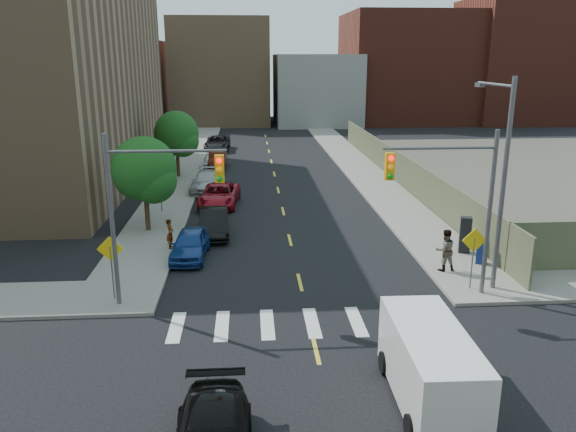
{
  "coord_description": "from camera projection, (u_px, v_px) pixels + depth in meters",
  "views": [
    {
      "loc": [
        -2.19,
        -15.21,
        9.74
      ],
      "look_at": [
        -0.26,
        11.84,
        2.0
      ],
      "focal_mm": 35.0,
      "sensor_mm": 36.0,
      "label": 1
    }
  ],
  "objects": [
    {
      "name": "parked_car_red",
      "position": [
        219.0,
        195.0,
        37.75
      ],
      "size": [
        2.9,
        5.45,
        1.46
      ],
      "primitive_type": "imported",
      "rotation": [
        0.0,
        0.0,
        -0.09
      ],
      "color": "maroon",
      "rests_on": "ground"
    },
    {
      "name": "ground",
      "position": [
        323.0,
        382.0,
        17.41
      ],
      "size": [
        160.0,
        160.0,
        0.0
      ],
      "primitive_type": "plane",
      "color": "black",
      "rests_on": "ground"
    },
    {
      "name": "warn_sign_ne",
      "position": [
        474.0,
        247.0,
        23.59
      ],
      "size": [
        1.06,
        0.06,
        2.83
      ],
      "color": "#59595E",
      "rests_on": "ground"
    },
    {
      "name": "parked_car_grey",
      "position": [
        217.0,
        143.0,
        60.05
      ],
      "size": [
        2.72,
        5.58,
        1.53
      ],
      "primitive_type": "imported",
      "rotation": [
        0.0,
        0.0,
        -0.03
      ],
      "color": "black",
      "rests_on": "ground"
    },
    {
      "name": "fence_north",
      "position": [
        397.0,
        167.0,
        44.58
      ],
      "size": [
        0.12,
        44.0,
        2.5
      ],
      "primitive_type": "cube",
      "color": "#575F43",
      "rests_on": "ground"
    },
    {
      "name": "payphone",
      "position": [
        465.0,
        235.0,
        28.25
      ],
      "size": [
        0.66,
        0.59,
        1.85
      ],
      "primitive_type": "cube",
      "rotation": [
        0.0,
        0.0,
        -0.29
      ],
      "color": "black",
      "rests_on": "sidewalk_ne"
    },
    {
      "name": "bg_bldg_midwest",
      "position": [
        221.0,
        72.0,
        84.0
      ],
      "size": [
        14.0,
        16.0,
        15.0
      ],
      "primitive_type": "cube",
      "color": "#8C6B4C",
      "rests_on": "ground"
    },
    {
      "name": "bg_bldg_east",
      "position": [
        405.0,
        68.0,
        85.78
      ],
      "size": [
        18.0,
        18.0,
        16.0
      ],
      "primitive_type": "cube",
      "color": "#592319",
      "rests_on": "ground"
    },
    {
      "name": "warn_sign_midwest",
      "position": [
        160.0,
        183.0,
        35.51
      ],
      "size": [
        1.06,
        0.06,
        2.83
      ],
      "color": "#59595E",
      "rests_on": "ground"
    },
    {
      "name": "bg_bldg_west",
      "position": [
        110.0,
        83.0,
        81.4
      ],
      "size": [
        14.0,
        18.0,
        12.0
      ],
      "primitive_type": "cube",
      "color": "#592319",
      "rests_on": "ground"
    },
    {
      "name": "parked_car_silver",
      "position": [
        206.0,
        182.0,
        41.74
      ],
      "size": [
        2.38,
        5.22,
        1.48
      ],
      "primitive_type": "imported",
      "rotation": [
        0.0,
        0.0,
        -0.06
      ],
      "color": "#A9ADB1",
      "rests_on": "ground"
    },
    {
      "name": "sidewalk_nw",
      "position": [
        193.0,
        155.0,
        56.67
      ],
      "size": [
        3.5,
        73.0,
        0.15
      ],
      "primitive_type": "cube",
      "color": "gray",
      "rests_on": "ground"
    },
    {
      "name": "sidewalk_ne",
      "position": [
        345.0,
        154.0,
        57.72
      ],
      "size": [
        3.5,
        73.0,
        0.15
      ],
      "primitive_type": "cube",
      "color": "gray",
      "rests_on": "ground"
    },
    {
      "name": "signal_nw",
      "position": [
        150.0,
        197.0,
        21.51
      ],
      "size": [
        4.59,
        0.3,
        7.0
      ],
      "color": "#59595E",
      "rests_on": "ground"
    },
    {
      "name": "bg_bldg_fareast",
      "position": [
        513.0,
        61.0,
        84.68
      ],
      "size": [
        14.0,
        16.0,
        18.0
      ],
      "primitive_type": "cube",
      "color": "#592319",
      "rests_on": "ground"
    },
    {
      "name": "parked_car_maroon",
      "position": [
        218.0,
        160.0,
        50.67
      ],
      "size": [
        1.6,
        4.44,
        1.46
      ],
      "primitive_type": "imported",
      "rotation": [
        0.0,
        0.0,
        -0.01
      ],
      "color": "#3D140C",
      "rests_on": "ground"
    },
    {
      "name": "pedestrian_west",
      "position": [
        170.0,
        234.0,
        28.91
      ],
      "size": [
        0.38,
        0.57,
        1.55
      ],
      "primitive_type": "imported",
      "rotation": [
        0.0,
        0.0,
        1.59
      ],
      "color": "gray",
      "rests_on": "sidewalk_nw"
    },
    {
      "name": "parked_car_blue",
      "position": [
        190.0,
        244.0,
        27.95
      ],
      "size": [
        1.91,
        4.25,
        1.42
      ],
      "primitive_type": "imported",
      "rotation": [
        0.0,
        0.0,
        -0.06
      ],
      "color": "navy",
      "rests_on": "ground"
    },
    {
      "name": "smokestack",
      "position": [
        543.0,
        26.0,
        83.58
      ],
      "size": [
        1.8,
        1.8,
        28.0
      ],
      "primitive_type": "cylinder",
      "color": "#8C6B4C",
      "rests_on": "ground"
    },
    {
      "name": "parked_car_white",
      "position": [
        212.0,
        161.0,
        50.58
      ],
      "size": [
        1.73,
        3.9,
        1.3
      ],
      "primitive_type": "imported",
      "rotation": [
        0.0,
        0.0,
        0.05
      ],
      "color": "silver",
      "rests_on": "ground"
    },
    {
      "name": "parked_car_black",
      "position": [
        214.0,
        222.0,
        31.52
      ],
      "size": [
        1.88,
        4.61,
        1.49
      ],
      "primitive_type": "imported",
      "rotation": [
        0.0,
        0.0,
        0.07
      ],
      "color": "black",
      "rests_on": "ground"
    },
    {
      "name": "tree_west_near",
      "position": [
        144.0,
        173.0,
        31.3
      ],
      "size": [
        3.66,
        3.64,
        5.52
      ],
      "color": "#332114",
      "rests_on": "ground"
    },
    {
      "name": "tree_west_far",
      "position": [
        177.0,
        136.0,
        45.69
      ],
      "size": [
        3.66,
        3.64,
        5.52
      ],
      "color": "#332114",
      "rests_on": "ground"
    },
    {
      "name": "streetlight_ne",
      "position": [
        501.0,
        170.0,
        23.16
      ],
      "size": [
        0.25,
        3.7,
        9.0
      ],
      "color": "#59595E",
      "rests_on": "ground"
    },
    {
      "name": "cargo_van",
      "position": [
        428.0,
        362.0,
        16.24
      ],
      "size": [
        2.17,
        5.02,
        2.28
      ],
      "rotation": [
        0.0,
        0.0,
        -0.02
      ],
      "color": "white",
      "rests_on": "ground"
    },
    {
      "name": "pedestrian_east",
      "position": [
        445.0,
        250.0,
        25.83
      ],
      "size": [
        1.02,
        0.83,
        1.98
      ],
      "primitive_type": "imported",
      "rotation": [
        0.0,
        0.0,
        3.23
      ],
      "color": "gray",
      "rests_on": "sidewalk_ne"
    },
    {
      "name": "mailbox",
      "position": [
        482.0,
        251.0,
        26.79
      ],
      "size": [
        0.64,
        0.58,
        1.28
      ],
      "rotation": [
        0.0,
        0.0,
        -0.42
      ],
      "color": "navy",
      "rests_on": "sidewalk_ne"
    },
    {
      "name": "warn_sign_nw",
      "position": [
        111.0,
        256.0,
        22.56
      ],
      "size": [
        1.06,
        0.06,
        2.83
      ],
      "color": "#59595E",
      "rests_on": "ground"
    },
    {
      "name": "bg_bldg_center",
      "position": [
        315.0,
        89.0,
        83.73
      ],
      "size": [
        12.0,
        16.0,
        10.0
      ],
      "primitive_type": "cube",
      "color": "gray",
      "rests_on": "ground"
    },
    {
      "name": "signal_ne",
      "position": [
        455.0,
        192.0,
        22.33
      ],
      "size": [
        4.59,
        0.3,
        7.0
      ],
      "color": "#59595E",
      "rests_on": "ground"
    }
  ]
}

